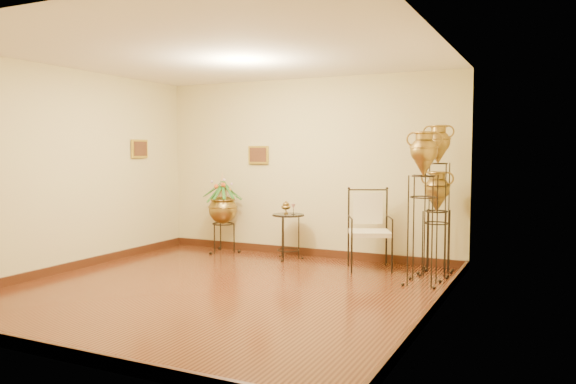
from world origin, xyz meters
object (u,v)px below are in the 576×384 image
at_px(amphora_tall, 437,198).
at_px(amphora_mid, 423,207).
at_px(planter_urn, 223,206).
at_px(armchair, 370,230).
at_px(side_table, 288,236).

relative_size(amphora_tall, amphora_mid, 1.05).
bearing_deg(amphora_mid, planter_urn, 166.44).
height_order(planter_urn, armchair, planter_urn).
xyz_separation_m(planter_urn, side_table, (1.23, -0.08, -0.40)).
height_order(amphora_tall, side_table, amphora_tall).
distance_m(planter_urn, armchair, 2.61).
distance_m(amphora_mid, armchair, 1.11).
height_order(amphora_mid, armchair, amphora_mid).
relative_size(amphora_tall, armchair, 1.80).
bearing_deg(armchair, planter_urn, 149.46).
bearing_deg(planter_urn, amphora_tall, -3.60).
bearing_deg(planter_urn, armchair, -5.84).
xyz_separation_m(amphora_mid, side_table, (-2.21, 0.75, -0.61)).
distance_m(planter_urn, side_table, 1.30).
bearing_deg(amphora_tall, side_table, 176.55).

